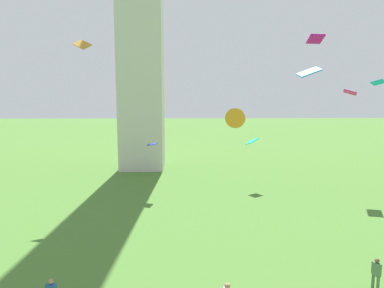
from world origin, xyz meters
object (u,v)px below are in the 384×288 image
Objects in this scene: kite_flying_6 at (237,115)px; kite_flying_8 at (152,144)px; kite_flying_4 at (350,92)px; kite_flying_2 at (378,82)px; kite_flying_7 at (316,39)px; kite_flying_5 at (82,45)px; person_2 at (376,272)px; kite_flying_0 at (309,72)px; kite_flying_1 at (252,141)px.

kite_flying_6 reaches higher than kite_flying_8.
kite_flying_4 is 18.90m from kite_flying_8.
kite_flying_7 reaches higher than kite_flying_2.
kite_flying_7 is 0.86× the size of kite_flying_8.
kite_flying_4 is at bearing 130.80° from kite_flying_2.
kite_flying_6 is 1.52× the size of kite_flying_8.
kite_flying_5 reaches higher than kite_flying_7.
kite_flying_7 reaches higher than person_2.
kite_flying_4 is at bearing 36.19° from kite_flying_5.
kite_flying_7 reaches higher than kite_flying_6.
kite_flying_2 is 18.88m from kite_flying_8.
kite_flying_0 is 7.94m from kite_flying_2.
person_2 is 11.68m from kite_flying_7.
kite_flying_2 is 0.59× the size of kite_flying_5.
kite_flying_7 is (-7.26, -7.62, 1.95)m from kite_flying_2.
kite_flying_4 is 1.95× the size of kite_flying_7.
kite_flying_2 is 10.70m from kite_flying_7.
kite_flying_2 is 0.54× the size of kite_flying_6.
person_2 is 11.16m from kite_flying_0.
kite_flying_4 reaches higher than kite_flying_6.
kite_flying_2 reaches higher than kite_flying_4.
kite_flying_8 is at bearing -52.68° from kite_flying_6.
kite_flying_1 is (-0.52, 14.31, -6.04)m from kite_flying_0.
kite_flying_4 is 19.30m from kite_flying_6.
kite_flying_8 is (-9.64, -2.70, 0.13)m from kite_flying_1.
kite_flying_5 is (-22.29, 5.89, 3.25)m from kite_flying_2.
kite_flying_5 is at bearing -33.09° from kite_flying_6.
kite_flying_8 is (-5.72, 13.67, -3.56)m from kite_flying_6.
kite_flying_0 is 5.43m from kite_flying_6.
kite_flying_0 is 1.08× the size of kite_flying_8.
kite_flying_5 is at bearing -61.11° from kite_flying_4.
kite_flying_1 is at bearing -1.19° from person_2.
kite_flying_7 is (15.03, -13.51, -1.31)m from kite_flying_5.
kite_flying_8 is (-16.65, 7.07, -5.41)m from kite_flying_2.
kite_flying_5 is at bearing 40.29° from person_2.
kite_flying_2 is at bearing -100.32° from kite_flying_1.
kite_flying_1 is 0.93× the size of kite_flying_5.
kite_flying_2 reaches higher than kite_flying_6.
kite_flying_4 is (6.15, 17.66, 8.46)m from person_2.
kite_flying_2 is 0.48× the size of kite_flying_4.
kite_flying_0 is at bearing -92.53° from kite_flying_2.
kite_flying_1 reaches higher than person_2.
kite_flying_4 is at bearing -57.54° from kite_flying_1.
person_2 is 0.90× the size of kite_flying_6.
kite_flying_0 is 3.48m from kite_flying_7.
kite_flying_2 is at bearing 78.83° from kite_flying_8.
kite_flying_8 is at bearing -63.23° from kite_flying_4.
kite_flying_1 is (-2.51, 19.43, 3.68)m from person_2.
kite_flying_4 is 24.36m from kite_flying_5.
kite_flying_6 is at bearing -149.45° from kite_flying_1.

